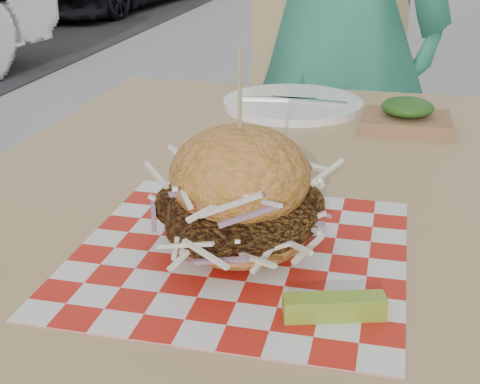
{
  "coord_description": "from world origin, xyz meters",
  "views": [
    {
      "loc": [
        -0.04,
        -0.79,
        1.1
      ],
      "look_at": [
        -0.19,
        -0.15,
        0.82
      ],
      "focal_mm": 50.0,
      "sensor_mm": 36.0,
      "label": 1
    }
  ],
  "objects": [
    {
      "name": "place_setting",
      "position": [
        -0.22,
        0.46,
        0.76
      ],
      "size": [
        0.27,
        0.27,
        0.02
      ],
      "color": "white",
      "rests_on": "patio_table"
    },
    {
      "name": "patio_chair",
      "position": [
        -0.23,
        0.98,
        0.55
      ],
      "size": [
        0.44,
        0.45,
        0.95
      ],
      "rotation": [
        0.0,
        0.0,
        0.05
      ],
      "color": "tan",
      "rests_on": "ground"
    },
    {
      "name": "diner",
      "position": [
        -0.21,
        1.05,
        0.85
      ],
      "size": [
        0.73,
        0.61,
        1.71
      ],
      "primitive_type": "imported",
      "rotation": [
        0.0,
        0.0,
        2.76
      ],
      "color": "#2A7C61",
      "rests_on": "ground"
    },
    {
      "name": "patio_table",
      "position": [
        -0.22,
        0.03,
        0.67
      ],
      "size": [
        0.8,
        1.2,
        0.75
      ],
      "color": "tan",
      "rests_on": "ground"
    },
    {
      "name": "paper_liner",
      "position": [
        -0.19,
        -0.15,
        0.75
      ],
      "size": [
        0.36,
        0.36,
        0.0
      ],
      "primitive_type": "cube",
      "color": "red",
      "rests_on": "patio_table"
    },
    {
      "name": "sandwich",
      "position": [
        -0.19,
        -0.15,
        0.81
      ],
      "size": [
        0.2,
        0.2,
        0.23
      ],
      "color": "#C77338",
      "rests_on": "paper_liner"
    },
    {
      "name": "pickle_spear",
      "position": [
        -0.07,
        -0.25,
        0.76
      ],
      "size": [
        0.1,
        0.05,
        0.02
      ],
      "primitive_type": "cube",
      "rotation": [
        0.0,
        0.0,
        0.29
      ],
      "color": "olive",
      "rests_on": "paper_liner"
    },
    {
      "name": "kraft_tray",
      "position": [
        -0.01,
        0.37,
        0.77
      ],
      "size": [
        0.15,
        0.12,
        0.06
      ],
      "color": "brown",
      "rests_on": "patio_table"
    }
  ]
}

